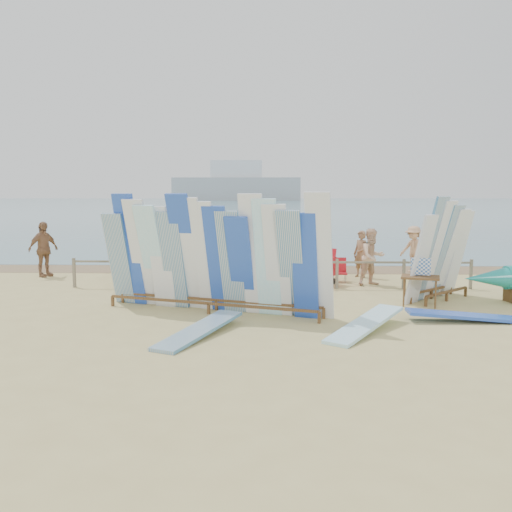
{
  "coord_description": "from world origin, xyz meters",
  "views": [
    {
      "loc": [
        -0.02,
        -13.19,
        2.89
      ],
      "look_at": [
        -0.41,
        1.65,
        1.14
      ],
      "focal_mm": 38.0,
      "sensor_mm": 36.0,
      "label": 1
    }
  ],
  "objects_px": {
    "beach_chair_left": "(314,277)",
    "beachgoer_8": "(372,257)",
    "beachgoer_extra_1": "(43,249)",
    "beachgoer_5": "(304,251)",
    "flat_board_e": "(200,336)",
    "beachgoer_0": "(132,256)",
    "beachgoer_4": "(299,252)",
    "main_surfboard_rack": "(212,259)",
    "flat_board_b": "(365,332)",
    "beachgoer_1": "(197,257)",
    "side_surfboard_rack": "(440,254)",
    "beachgoer_11": "(159,245)",
    "beachgoer_6": "(315,256)",
    "vendor_table": "(420,290)",
    "beach_chair_right": "(339,275)",
    "beachgoer_3": "(217,252)",
    "beachgoer_7": "(361,254)",
    "beachgoer_9": "(413,249)",
    "stroller": "(325,271)",
    "flat_board_d": "(468,321)",
    "beachgoer_2": "(218,255)"
  },
  "relations": [
    {
      "from": "stroller",
      "to": "beachgoer_1",
      "type": "xyz_separation_m",
      "value": [
        -4.09,
        0.65,
        0.35
      ]
    },
    {
      "from": "flat_board_e",
      "to": "beachgoer_9",
      "type": "relative_size",
      "value": 1.61
    },
    {
      "from": "beachgoer_11",
      "to": "beachgoer_4",
      "type": "distance_m",
      "value": 5.65
    },
    {
      "from": "beachgoer_6",
      "to": "beachgoer_4",
      "type": "bearing_deg",
      "value": -41.19
    },
    {
      "from": "main_surfboard_rack",
      "to": "beachgoer_1",
      "type": "height_order",
      "value": "main_surfboard_rack"
    },
    {
      "from": "beachgoer_8",
      "to": "flat_board_b",
      "type": "bearing_deg",
      "value": -126.69
    },
    {
      "from": "beachgoer_6",
      "to": "beachgoer_0",
      "type": "relative_size",
      "value": 0.9
    },
    {
      "from": "side_surfboard_rack",
      "to": "beachgoer_11",
      "type": "xyz_separation_m",
      "value": [
        -8.83,
        6.06,
        -0.35
      ]
    },
    {
      "from": "beachgoer_8",
      "to": "beachgoer_5",
      "type": "relative_size",
      "value": 1.09
    },
    {
      "from": "main_surfboard_rack",
      "to": "beach_chair_left",
      "type": "distance_m",
      "value": 5.07
    },
    {
      "from": "main_surfboard_rack",
      "to": "beachgoer_6",
      "type": "bearing_deg",
      "value": 78.62
    },
    {
      "from": "stroller",
      "to": "beachgoer_5",
      "type": "distance_m",
      "value": 2.61
    },
    {
      "from": "main_surfboard_rack",
      "to": "beachgoer_0",
      "type": "xyz_separation_m",
      "value": [
        -3.0,
        4.07,
        -0.43
      ]
    },
    {
      "from": "side_surfboard_rack",
      "to": "beachgoer_1",
      "type": "xyz_separation_m",
      "value": [
        -6.92,
        2.92,
        -0.45
      ]
    },
    {
      "from": "side_surfboard_rack",
      "to": "beachgoer_4",
      "type": "xyz_separation_m",
      "value": [
        -3.56,
        4.0,
        -0.41
      ]
    },
    {
      "from": "beachgoer_6",
      "to": "beachgoer_extra_1",
      "type": "bearing_deg",
      "value": 5.07
    },
    {
      "from": "beachgoer_9",
      "to": "beachgoer_5",
      "type": "height_order",
      "value": "beachgoer_9"
    },
    {
      "from": "vendor_table",
      "to": "flat_board_b",
      "type": "distance_m",
      "value": 3.24
    },
    {
      "from": "main_surfboard_rack",
      "to": "beachgoer_2",
      "type": "distance_m",
      "value": 4.46
    },
    {
      "from": "beachgoer_0",
      "to": "beachgoer_3",
      "type": "relative_size",
      "value": 1.09
    },
    {
      "from": "beachgoer_11",
      "to": "beach_chair_left",
      "type": "bearing_deg",
      "value": -145.69
    },
    {
      "from": "beachgoer_8",
      "to": "beachgoer_7",
      "type": "distance_m",
      "value": 1.59
    },
    {
      "from": "beach_chair_left",
      "to": "beachgoer_6",
      "type": "xyz_separation_m",
      "value": [
        0.11,
        0.94,
        0.56
      ]
    },
    {
      "from": "beach_chair_left",
      "to": "beachgoer_4",
      "type": "distance_m",
      "value": 1.7
    },
    {
      "from": "flat_board_e",
      "to": "stroller",
      "type": "height_order",
      "value": "stroller"
    },
    {
      "from": "beach_chair_left",
      "to": "beachgoer_5",
      "type": "bearing_deg",
      "value": 96.8
    },
    {
      "from": "beachgoer_8",
      "to": "beachgoer_7",
      "type": "relative_size",
      "value": 1.11
    },
    {
      "from": "beachgoer_4",
      "to": "main_surfboard_rack",
      "type": "bearing_deg",
      "value": -128.36
    },
    {
      "from": "beachgoer_5",
      "to": "beachgoer_9",
      "type": "bearing_deg",
      "value": -30.05
    },
    {
      "from": "beachgoer_3",
      "to": "beachgoer_1",
      "type": "bearing_deg",
      "value": 34.27
    },
    {
      "from": "main_surfboard_rack",
      "to": "beachgoer_4",
      "type": "xyz_separation_m",
      "value": [
        2.37,
        5.63,
        -0.46
      ]
    },
    {
      "from": "beachgoer_6",
      "to": "flat_board_d",
      "type": "bearing_deg",
      "value": 124.04
    },
    {
      "from": "beach_chair_left",
      "to": "beach_chair_right",
      "type": "bearing_deg",
      "value": 32.39
    },
    {
      "from": "beachgoer_2",
      "to": "beachgoer_7",
      "type": "bearing_deg",
      "value": 8.95
    },
    {
      "from": "beachgoer_extra_1",
      "to": "beachgoer_5",
      "type": "height_order",
      "value": "beachgoer_extra_1"
    },
    {
      "from": "beachgoer_7",
      "to": "flat_board_e",
      "type": "bearing_deg",
      "value": -70.51
    },
    {
      "from": "beachgoer_extra_1",
      "to": "stroller",
      "type": "bearing_deg",
      "value": -66.98
    },
    {
      "from": "beachgoer_4",
      "to": "beachgoer_2",
      "type": "relative_size",
      "value": 0.94
    },
    {
      "from": "main_surfboard_rack",
      "to": "flat_board_d",
      "type": "height_order",
      "value": "main_surfboard_rack"
    },
    {
      "from": "beachgoer_11",
      "to": "beachgoer_9",
      "type": "distance_m",
      "value": 9.53
    },
    {
      "from": "vendor_table",
      "to": "beachgoer_0",
      "type": "distance_m",
      "value": 8.83
    },
    {
      "from": "vendor_table",
      "to": "beach_chair_right",
      "type": "xyz_separation_m",
      "value": [
        -1.58,
        3.73,
        -0.19
      ]
    },
    {
      "from": "beach_chair_left",
      "to": "beachgoer_8",
      "type": "xyz_separation_m",
      "value": [
        1.78,
        -0.13,
        0.66
      ]
    },
    {
      "from": "beachgoer_8",
      "to": "beachgoer_2",
      "type": "distance_m",
      "value": 4.88
    },
    {
      "from": "flat_board_b",
      "to": "beachgoer_1",
      "type": "bearing_deg",
      "value": 159.62
    },
    {
      "from": "flat_board_b",
      "to": "beachgoer_4",
      "type": "xyz_separation_m",
      "value": [
        -1.0,
        7.4,
        0.84
      ]
    },
    {
      "from": "vendor_table",
      "to": "beach_chair_left",
      "type": "distance_m",
      "value": 4.05
    },
    {
      "from": "beachgoer_8",
      "to": "beachgoer_5",
      "type": "xyz_separation_m",
      "value": [
        -1.97,
        2.47,
        -0.07
      ]
    },
    {
      "from": "stroller",
      "to": "beachgoer_2",
      "type": "xyz_separation_m",
      "value": [
        -3.4,
        0.52,
        0.44
      ]
    },
    {
      "from": "flat_board_e",
      "to": "beachgoer_0",
      "type": "height_order",
      "value": "beachgoer_0"
    }
  ]
}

